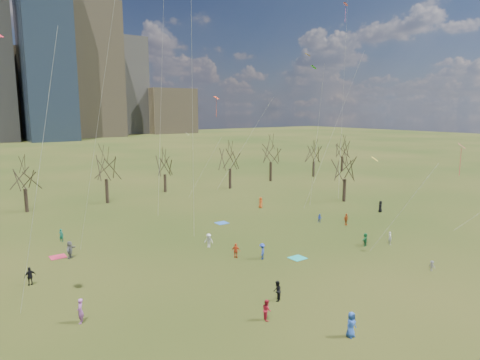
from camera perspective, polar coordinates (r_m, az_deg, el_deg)
ground at (r=44.35m, az=9.26°, el=-11.07°), size 500.00×500.00×0.00m
bare_tree_row at (r=73.26m, az=-11.66°, el=1.95°), size 113.04×29.80×9.50m
blanket_teal at (r=45.94m, az=7.68°, el=-10.27°), size 1.60×1.50×0.03m
blanket_navy at (r=58.90m, az=-2.45°, el=-5.74°), size 1.60×1.50×0.03m
blanket_crimson at (r=49.75m, az=-23.11°, el=-9.40°), size 1.60×1.50×0.03m
person_0 at (r=31.78m, az=14.60°, el=-18.15°), size 0.91×0.62×1.80m
person_1 at (r=52.58m, az=19.36°, el=-7.32°), size 0.59×0.66×1.50m
person_2 at (r=33.11m, az=3.59°, el=-16.88°), size 0.83×0.93×1.57m
person_3 at (r=45.95m, az=24.21°, el=-10.38°), size 0.39×0.66×1.02m
person_4 at (r=45.32m, az=-0.55°, el=-9.42°), size 0.93×0.94×1.59m
person_5 at (r=51.23m, az=16.36°, el=-7.61°), size 1.45×1.01×1.50m
person_6 at (r=68.11m, az=18.22°, el=-3.37°), size 0.96×1.01×1.74m
person_7 at (r=34.58m, az=-20.53°, el=-16.03°), size 0.69×0.80×1.86m
person_8 at (r=60.04m, az=10.59°, el=-5.03°), size 0.72×0.71×1.17m
person_9 at (r=48.84m, az=-4.19°, el=-8.04°), size 1.10×1.16×1.58m
person_10 at (r=59.40m, az=13.96°, el=-5.11°), size 0.97×0.48×1.59m
person_11 at (r=48.65m, az=-21.73°, el=-8.62°), size 1.53×1.65×1.84m
person_12 at (r=67.51m, az=2.77°, el=-3.01°), size 0.56×0.86×1.74m
person_13 at (r=54.88m, az=-22.73°, el=-6.80°), size 0.65×0.67×1.56m
person_14 at (r=35.98m, az=4.97°, el=-14.53°), size 1.05×1.02×1.70m
person_15 at (r=45.09m, az=2.97°, el=-9.46°), size 1.18×1.23×1.68m
person_16 at (r=42.97m, az=-26.20°, el=-11.43°), size 1.04×0.54×1.70m
kites_airborne at (r=52.91m, az=3.70°, el=8.32°), size 50.19×47.70×33.87m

